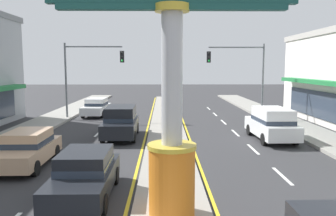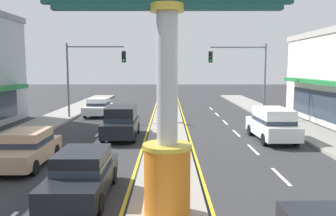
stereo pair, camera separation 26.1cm
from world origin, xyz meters
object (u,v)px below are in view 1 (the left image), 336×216
(traffic_light_left_side, at_px, (87,67))
(sedan_far_right_lane, at_px, (28,148))
(suv_near_left_lane, at_px, (121,122))
(sedan_kerb_right, at_px, (85,174))
(traffic_light_right_side, at_px, (242,67))
(district_sign, at_px, (172,84))
(suv_near_right_lane, at_px, (272,124))
(sedan_far_left_oncoming, at_px, (96,107))

(traffic_light_left_side, height_order, sedan_far_right_lane, traffic_light_left_side)
(suv_near_left_lane, bearing_deg, sedan_kerb_right, -90.00)
(traffic_light_right_side, height_order, sedan_kerb_right, traffic_light_right_side)
(traffic_light_right_side, bearing_deg, sedan_far_right_lane, -131.55)
(sedan_far_right_lane, xyz_separation_m, sedan_kerb_right, (3.30, -3.60, 0.00))
(traffic_light_left_side, relative_size, traffic_light_right_side, 1.00)
(district_sign, relative_size, suv_near_right_lane, 1.58)
(sedan_far_right_lane, relative_size, sedan_kerb_right, 1.00)
(traffic_light_left_side, height_order, traffic_light_right_side, same)
(traffic_light_left_side, bearing_deg, district_sign, -71.08)
(district_sign, distance_m, sedan_kerb_right, 4.46)
(traffic_light_left_side, xyz_separation_m, sedan_kerb_right, (3.58, -16.99, -3.46))
(traffic_light_right_side, xyz_separation_m, suv_near_left_lane, (-9.21, -8.18, -3.26))
(sedan_kerb_right, bearing_deg, sedan_far_left_oncoming, 99.89)
(traffic_light_left_side, xyz_separation_m, suv_near_left_lane, (3.58, -7.44, -3.26))
(sedan_far_left_oncoming, distance_m, sedan_kerb_right, 19.19)
(traffic_light_left_side, height_order, sedan_far_left_oncoming, traffic_light_left_side)
(suv_near_right_lane, height_order, suv_near_left_lane, same)
(traffic_light_left_side, distance_m, sedan_far_left_oncoming, 3.97)
(district_sign, xyz_separation_m, traffic_light_right_side, (6.40, 19.40, 0.44))
(suv_near_right_lane, distance_m, sedan_far_left_oncoming, 15.92)
(sedan_kerb_right, bearing_deg, suv_near_right_lane, 44.30)
(traffic_light_right_side, xyz_separation_m, sedan_kerb_right, (-9.21, -17.72, -3.46))
(traffic_light_right_side, relative_size, sedan_far_left_oncoming, 1.41)
(district_sign, height_order, sedan_far_right_lane, district_sign)
(sedan_far_left_oncoming, bearing_deg, traffic_light_left_side, -98.55)
(traffic_light_left_side, bearing_deg, suv_near_right_lane, -33.47)
(suv_near_left_lane, bearing_deg, traffic_light_left_side, 115.71)
(suv_near_left_lane, bearing_deg, traffic_light_right_side, 41.60)
(sedan_far_right_lane, bearing_deg, suv_near_right_lane, 22.67)
(district_sign, height_order, traffic_light_right_side, district_sign)
(district_sign, relative_size, sedan_kerb_right, 1.71)
(traffic_light_right_side, distance_m, sedan_kerb_right, 20.27)
(suv_near_right_lane, height_order, sedan_far_right_lane, suv_near_right_lane)
(sedan_far_left_oncoming, relative_size, sedan_kerb_right, 1.02)
(suv_near_left_lane, bearing_deg, suv_near_right_lane, -5.30)
(traffic_light_right_side, relative_size, suv_near_left_lane, 1.34)
(suv_near_left_lane, relative_size, sedan_kerb_right, 1.07)
(traffic_light_right_side, bearing_deg, suv_near_right_lane, -91.80)
(traffic_light_left_side, height_order, sedan_kerb_right, traffic_light_left_side)
(traffic_light_left_side, relative_size, suv_near_right_lane, 1.33)
(district_sign, xyz_separation_m, sedan_far_left_oncoming, (-6.11, 20.58, -3.02))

